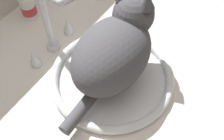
# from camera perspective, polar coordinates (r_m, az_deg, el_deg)

# --- Properties ---
(countertop) EXTENTS (1.22, 0.82, 0.03)m
(countertop) POSITION_cam_1_polar(r_m,az_deg,el_deg) (0.76, -3.22, -2.46)
(countertop) COLOR silver
(countertop) RESTS_ON ground
(sink_basin) EXTENTS (0.35, 0.35, 0.02)m
(sink_basin) POSITION_cam_1_polar(r_m,az_deg,el_deg) (0.74, -0.00, -1.37)
(sink_basin) COLOR white
(sink_basin) RESTS_ON countertop
(faucet) EXTENTS (0.19, 0.10, 0.22)m
(faucet) POSITION_cam_1_polar(r_m,az_deg,el_deg) (0.78, -13.17, 8.53)
(faucet) COLOR silver
(faucet) RESTS_ON countertop
(cat) EXTENTS (0.37, 0.18, 0.22)m
(cat) POSITION_cam_1_polar(r_m,az_deg,el_deg) (0.67, 0.91, 4.86)
(cat) COLOR #4C4C51
(cat) RESTS_ON sink_basin
(pill_bottle) EXTENTS (0.05, 0.05, 0.10)m
(pill_bottle) POSITION_cam_1_polar(r_m,az_deg,el_deg) (0.94, -17.69, 13.00)
(pill_bottle) COLOR white
(pill_bottle) RESTS_ON countertop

